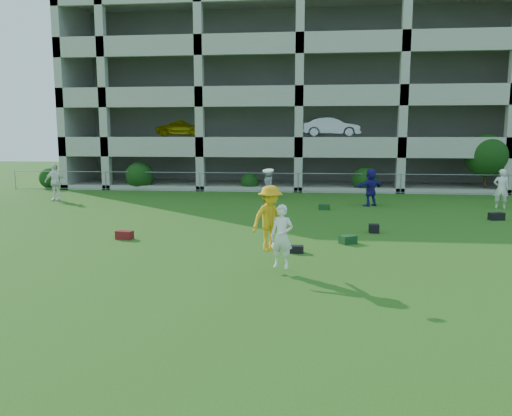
# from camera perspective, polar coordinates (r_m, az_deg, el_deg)

# --- Properties ---
(ground) EXTENTS (100.00, 100.00, 0.00)m
(ground) POSITION_cam_1_polar(r_m,az_deg,el_deg) (11.42, 2.39, -9.25)
(ground) COLOR #235114
(ground) RESTS_ON ground
(bystander_b) EXTENTS (1.15, 0.48, 1.96)m
(bystander_b) POSITION_cam_1_polar(r_m,az_deg,el_deg) (28.23, -21.99, 2.76)
(bystander_b) COLOR white
(bystander_b) RESTS_ON ground
(bystander_c) EXTENTS (0.80, 0.94, 1.62)m
(bystander_c) POSITION_cam_1_polar(r_m,az_deg,el_deg) (27.09, 1.48, 2.80)
(bystander_c) COLOR slate
(bystander_c) RESTS_ON ground
(bystander_d) EXTENTS (1.70, 1.40, 1.83)m
(bystander_d) POSITION_cam_1_polar(r_m,az_deg,el_deg) (24.87, 12.98, 2.32)
(bystander_d) COLOR navy
(bystander_d) RESTS_ON ground
(bystander_e) EXTENTS (0.76, 0.57, 1.86)m
(bystander_e) POSITION_cam_1_polar(r_m,az_deg,el_deg) (26.16, 26.21, 2.00)
(bystander_e) COLOR white
(bystander_e) RESTS_ON ground
(bag_red_a) EXTENTS (0.60, 0.40, 0.28)m
(bag_red_a) POSITION_cam_1_polar(r_m,az_deg,el_deg) (17.20, -14.80, -3.00)
(bag_red_a) COLOR #5B160F
(bag_red_a) RESTS_ON ground
(bag_black_b) EXTENTS (0.41, 0.27, 0.22)m
(bag_black_b) POSITION_cam_1_polar(r_m,az_deg,el_deg) (14.78, 4.67, -4.72)
(bag_black_b) COLOR black
(bag_black_b) RESTS_ON ground
(bag_green_c) EXTENTS (0.61, 0.57, 0.26)m
(bag_green_c) POSITION_cam_1_polar(r_m,az_deg,el_deg) (16.24, 10.45, -3.57)
(bag_green_c) COLOR #123216
(bag_green_c) RESTS_ON ground
(crate_d) EXTENTS (0.36, 0.36, 0.30)m
(crate_d) POSITION_cam_1_polar(r_m,az_deg,el_deg) (18.21, 13.33, -2.29)
(crate_d) COLOR black
(crate_d) RESTS_ON ground
(bag_black_e) EXTENTS (0.66, 0.45, 0.30)m
(bag_black_e) POSITION_cam_1_polar(r_m,az_deg,el_deg) (22.56, 25.78, -0.87)
(bag_black_e) COLOR black
(bag_black_e) RESTS_ON ground
(bag_green_g) EXTENTS (0.52, 0.34, 0.25)m
(bag_green_g) POSITION_cam_1_polar(r_m,az_deg,el_deg) (23.30, 7.80, 0.10)
(bag_green_g) COLOR #153C15
(bag_green_g) RESTS_ON ground
(frisbee_contest) EXTENTS (1.25, 1.17, 2.47)m
(frisbee_contest) POSITION_cam_1_polar(r_m,az_deg,el_deg) (12.57, 1.96, -1.66)
(frisbee_contest) COLOR #FAA716
(frisbee_contest) RESTS_ON ground
(parking_garage) EXTENTS (30.00, 14.00, 12.00)m
(parking_garage) POSITION_cam_1_polar(r_m,az_deg,el_deg) (38.65, 5.24, 12.17)
(parking_garage) COLOR #9E998C
(parking_garage) RESTS_ON ground
(fence) EXTENTS (36.06, 0.06, 1.20)m
(fence) POSITION_cam_1_polar(r_m,az_deg,el_deg) (30.00, 4.83, 2.94)
(fence) COLOR gray
(fence) RESTS_ON ground
(shrub_row) EXTENTS (34.38, 2.52, 3.50)m
(shrub_row) POSITION_cam_1_polar(r_m,az_deg,el_deg) (30.86, 13.46, 4.56)
(shrub_row) COLOR #163D11
(shrub_row) RESTS_ON ground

